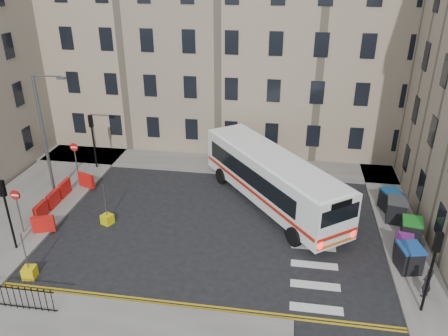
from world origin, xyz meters
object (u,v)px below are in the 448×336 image
(bus, at_px, (272,177))
(wheelie_bin_d, at_px, (396,210))
(wheelie_bin_c, at_px, (411,230))
(wheelie_bin_b, at_px, (403,247))
(bollard_chevron, at_px, (30,272))
(streetlamp, at_px, (44,135))
(bollard_yellow, at_px, (107,219))
(wheelie_bin_e, at_px, (390,200))
(wheelie_bin_a, at_px, (409,258))
(pedestrian, at_px, (427,283))

(bus, bearing_deg, wheelie_bin_d, -44.94)
(wheelie_bin_c, bearing_deg, wheelie_bin_d, 110.50)
(wheelie_bin_b, xyz_separation_m, bollard_chevron, (-18.55, -4.51, -0.44))
(bus, xyz_separation_m, wheelie_bin_d, (7.51, -1.01, -1.07))
(streetlamp, relative_size, bollard_yellow, 13.57)
(wheelie_bin_e, relative_size, bollard_chevron, 2.47)
(bus, relative_size, wheelie_bin_b, 9.48)
(bus, relative_size, wheelie_bin_a, 8.07)
(wheelie_bin_c, height_order, wheelie_bin_d, wheelie_bin_d)
(streetlamp, distance_m, pedestrian, 23.15)
(wheelie_bin_a, relative_size, wheelie_bin_e, 0.97)
(wheelie_bin_d, bearing_deg, bollard_yellow, -159.89)
(wheelie_bin_b, bearing_deg, wheelie_bin_d, 96.19)
(wheelie_bin_a, xyz_separation_m, pedestrian, (0.35, -1.93, 0.09))
(streetlamp, height_order, wheelie_bin_a, streetlamp)
(bus, relative_size, pedestrian, 7.44)
(bus, bearing_deg, pedestrian, -82.56)
(wheelie_bin_a, distance_m, pedestrian, 1.97)
(bus, height_order, wheelie_bin_e, bus)
(streetlamp, relative_size, bus, 0.71)
(pedestrian, bearing_deg, bollard_chevron, -29.98)
(wheelie_bin_e, xyz_separation_m, bollard_yellow, (-16.90, -4.12, -0.52))
(wheelie_bin_c, bearing_deg, wheelie_bin_b, -105.32)
(wheelie_bin_b, bearing_deg, wheelie_bin_c, 76.06)
(streetlamp, relative_size, wheelie_bin_a, 5.69)
(wheelie_bin_a, distance_m, wheelie_bin_c, 2.70)
(wheelie_bin_c, height_order, pedestrian, pedestrian)
(wheelie_bin_c, bearing_deg, bus, 168.36)
(bus, bearing_deg, wheelie_bin_a, -75.64)
(bus, xyz_separation_m, wheelie_bin_a, (7.24, -5.73, -1.11))
(wheelie_bin_b, relative_size, wheelie_bin_c, 0.89)
(wheelie_bin_e, xyz_separation_m, bollard_chevron, (-18.75, -9.42, -0.52))
(wheelie_bin_c, height_order, bollard_chevron, wheelie_bin_c)
(streetlamp, height_order, bollard_yellow, streetlamp)
(streetlamp, distance_m, bus, 14.60)
(wheelie_bin_b, bearing_deg, bollard_yellow, -171.49)
(wheelie_bin_e, bearing_deg, pedestrian, -108.38)
(wheelie_bin_a, height_order, wheelie_bin_e, wheelie_bin_a)
(pedestrian, xyz_separation_m, bollard_yellow, (-17.10, 3.82, -0.63))
(wheelie_bin_c, bearing_deg, pedestrian, -84.04)
(wheelie_bin_a, xyz_separation_m, bollard_chevron, (-18.60, -3.41, -0.54))
(bus, distance_m, wheelie_bin_b, 8.63)
(streetlamp, xyz_separation_m, bollard_chevron, (3.00, -8.00, -4.04))
(streetlamp, distance_m, wheelie_bin_e, 22.08)
(bus, distance_m, wheelie_bin_c, 8.56)
(streetlamp, relative_size, wheelie_bin_c, 5.95)
(wheelie_bin_b, height_order, bollard_yellow, wheelie_bin_b)
(bus, distance_m, wheelie_bin_e, 7.48)
(wheelie_bin_c, distance_m, bollard_yellow, 17.43)
(bus, xyz_separation_m, wheelie_bin_c, (7.90, -3.11, -1.13))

